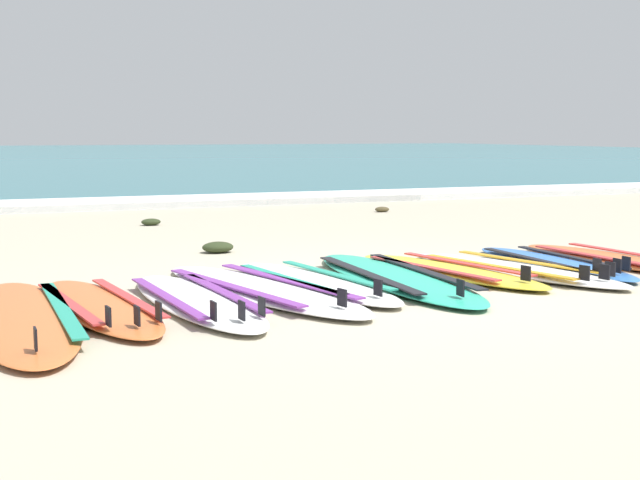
{
  "coord_description": "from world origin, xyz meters",
  "views": [
    {
      "loc": [
        -2.96,
        -5.63,
        1.13
      ],
      "look_at": [
        -0.31,
        0.94,
        0.25
      ],
      "focal_mm": 48.47,
      "sensor_mm": 36.0,
      "label": 1
    }
  ],
  "objects_px": {
    "surfboard_5": "(395,277)",
    "surfboard_2": "(196,300)",
    "surfboard_0": "(22,317)",
    "surfboard_3": "(260,289)",
    "surfboard_4": "(313,282)",
    "surfboard_7": "(513,269)",
    "surfboard_9": "(618,260)",
    "surfboard_1": "(99,306)",
    "surfboard_6": "(448,271)",
    "surfboard_8": "(552,263)"
  },
  "relations": [
    {
      "from": "surfboard_3",
      "to": "surfboard_5",
      "type": "bearing_deg",
      "value": 4.29
    },
    {
      "from": "surfboard_0",
      "to": "surfboard_3",
      "type": "xyz_separation_m",
      "value": [
        1.61,
        0.36,
        0.0
      ]
    },
    {
      "from": "surfboard_1",
      "to": "surfboard_4",
      "type": "xyz_separation_m",
      "value": [
        1.59,
        0.3,
        -0.0
      ]
    },
    {
      "from": "surfboard_8",
      "to": "surfboard_5",
      "type": "bearing_deg",
      "value": -174.27
    },
    {
      "from": "surfboard_3",
      "to": "surfboard_8",
      "type": "height_order",
      "value": "same"
    },
    {
      "from": "surfboard_9",
      "to": "surfboard_3",
      "type": "bearing_deg",
      "value": -177.31
    },
    {
      "from": "surfboard_0",
      "to": "surfboard_2",
      "type": "relative_size",
      "value": 1.16
    },
    {
      "from": "surfboard_4",
      "to": "surfboard_5",
      "type": "bearing_deg",
      "value": -2.69
    },
    {
      "from": "surfboard_2",
      "to": "surfboard_6",
      "type": "distance_m",
      "value": 2.22
    },
    {
      "from": "surfboard_1",
      "to": "surfboard_9",
      "type": "bearing_deg",
      "value": 4.41
    },
    {
      "from": "surfboard_1",
      "to": "surfboard_9",
      "type": "xyz_separation_m",
      "value": [
        4.45,
        0.34,
        -0.0
      ]
    },
    {
      "from": "surfboard_4",
      "to": "surfboard_0",
      "type": "bearing_deg",
      "value": -166.93
    },
    {
      "from": "surfboard_4",
      "to": "surfboard_6",
      "type": "distance_m",
      "value": 1.2
    },
    {
      "from": "surfboard_2",
      "to": "surfboard_3",
      "type": "bearing_deg",
      "value": 24.97
    },
    {
      "from": "surfboard_9",
      "to": "surfboard_1",
      "type": "bearing_deg",
      "value": -175.59
    },
    {
      "from": "surfboard_1",
      "to": "surfboard_3",
      "type": "bearing_deg",
      "value": 9.34
    },
    {
      "from": "surfboard_7",
      "to": "surfboard_9",
      "type": "xyz_separation_m",
      "value": [
        1.13,
        0.08,
        -0.0
      ]
    },
    {
      "from": "surfboard_4",
      "to": "surfboard_2",
      "type": "bearing_deg",
      "value": -159.82
    },
    {
      "from": "surfboard_1",
      "to": "surfboard_8",
      "type": "xyz_separation_m",
      "value": [
        3.83,
        0.43,
        0.0
      ]
    },
    {
      "from": "surfboard_4",
      "to": "surfboard_7",
      "type": "relative_size",
      "value": 0.97
    },
    {
      "from": "surfboard_5",
      "to": "surfboard_2",
      "type": "bearing_deg",
      "value": -168.69
    },
    {
      "from": "surfboard_5",
      "to": "surfboard_3",
      "type": "bearing_deg",
      "value": -175.71
    },
    {
      "from": "surfboard_5",
      "to": "surfboard_9",
      "type": "relative_size",
      "value": 1.13
    },
    {
      "from": "surfboard_0",
      "to": "surfboard_5",
      "type": "xyz_separation_m",
      "value": [
        2.73,
        0.45,
        -0.0
      ]
    },
    {
      "from": "surfboard_1",
      "to": "surfboard_7",
      "type": "height_order",
      "value": "same"
    },
    {
      "from": "surfboard_6",
      "to": "surfboard_7",
      "type": "relative_size",
      "value": 0.94
    },
    {
      "from": "surfboard_7",
      "to": "surfboard_6",
      "type": "bearing_deg",
      "value": 166.23
    },
    {
      "from": "surfboard_3",
      "to": "surfboard_4",
      "type": "xyz_separation_m",
      "value": [
        0.45,
        0.11,
        0.0
      ]
    },
    {
      "from": "surfboard_2",
      "to": "surfboard_8",
      "type": "height_order",
      "value": "same"
    },
    {
      "from": "surfboard_1",
      "to": "surfboard_2",
      "type": "bearing_deg",
      "value": -5.18
    },
    {
      "from": "surfboard_2",
      "to": "surfboard_7",
      "type": "relative_size",
      "value": 0.96
    },
    {
      "from": "surfboard_7",
      "to": "surfboard_4",
      "type": "bearing_deg",
      "value": 178.71
    },
    {
      "from": "surfboard_0",
      "to": "surfboard_2",
      "type": "distance_m",
      "value": 1.1
    },
    {
      "from": "surfboard_1",
      "to": "surfboard_2",
      "type": "height_order",
      "value": "same"
    },
    {
      "from": "surfboard_2",
      "to": "surfboard_9",
      "type": "bearing_deg",
      "value": 5.94
    },
    {
      "from": "surfboard_3",
      "to": "surfboard_8",
      "type": "xyz_separation_m",
      "value": [
        2.69,
        0.24,
        0.0
      ]
    },
    {
      "from": "surfboard_0",
      "to": "surfboard_6",
      "type": "height_order",
      "value": "same"
    },
    {
      "from": "surfboard_4",
      "to": "surfboard_9",
      "type": "distance_m",
      "value": 2.86
    },
    {
      "from": "surfboard_0",
      "to": "surfboard_9",
      "type": "height_order",
      "value": "same"
    },
    {
      "from": "surfboard_7",
      "to": "surfboard_5",
      "type": "bearing_deg",
      "value": 179.57
    },
    {
      "from": "surfboard_0",
      "to": "surfboard_6",
      "type": "relative_size",
      "value": 1.19
    },
    {
      "from": "surfboard_2",
      "to": "surfboard_0",
      "type": "bearing_deg",
      "value": -173.65
    },
    {
      "from": "surfboard_8",
      "to": "surfboard_2",
      "type": "bearing_deg",
      "value": -171.4
    },
    {
      "from": "surfboard_3",
      "to": "surfboard_9",
      "type": "distance_m",
      "value": 3.32
    },
    {
      "from": "surfboard_6",
      "to": "surfboard_8",
      "type": "relative_size",
      "value": 1.06
    },
    {
      "from": "surfboard_8",
      "to": "surfboard_9",
      "type": "height_order",
      "value": "same"
    },
    {
      "from": "surfboard_0",
      "to": "surfboard_1",
      "type": "relative_size",
      "value": 1.19
    },
    {
      "from": "surfboard_3",
      "to": "surfboard_7",
      "type": "bearing_deg",
      "value": 1.98
    },
    {
      "from": "surfboard_8",
      "to": "surfboard_4",
      "type": "bearing_deg",
      "value": -176.75
    },
    {
      "from": "surfboard_5",
      "to": "surfboard_9",
      "type": "height_order",
      "value": "same"
    }
  ]
}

